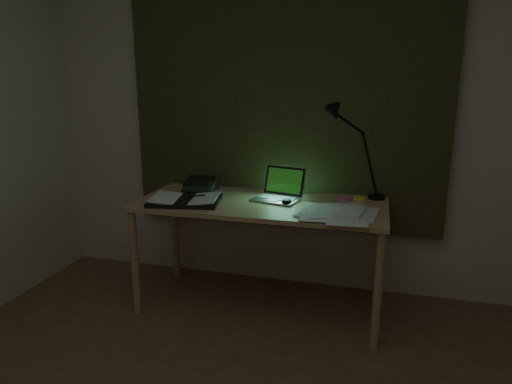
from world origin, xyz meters
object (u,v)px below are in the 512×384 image
desk (261,255)px  book_stack (201,185)px  loose_papers (340,211)px  open_textbook (185,200)px  laptop (276,185)px  desk_lamp (379,154)px

desk → book_stack: bearing=160.6°
desk → loose_papers: (0.51, -0.11, 0.37)m
open_textbook → loose_papers: (0.97, 0.03, -0.01)m
laptop → open_textbook: bearing=-146.6°
laptop → loose_papers: (0.42, -0.16, -0.09)m
laptop → book_stack: size_ratio=1.37×
book_stack → loose_papers: 1.03m
book_stack → loose_papers: bearing=-15.5°
desk → laptop: bearing=34.1°
loose_papers → desk_lamp: size_ratio=0.64×
book_stack → laptop: bearing=-11.1°
open_textbook → loose_papers: size_ratio=1.13×
open_textbook → desk_lamp: size_ratio=0.73×
loose_papers → desk_lamp: desk_lamp is taller
book_stack → desk_lamp: 1.23m
desk → open_textbook: open_textbook is taller
desk → loose_papers: 0.64m
desk → open_textbook: (-0.46, -0.14, 0.38)m
laptop → book_stack: 0.58m
desk → laptop: (0.09, 0.06, 0.47)m
open_textbook → desk_lamp: desk_lamp is taller
open_textbook → desk_lamp: bearing=9.0°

